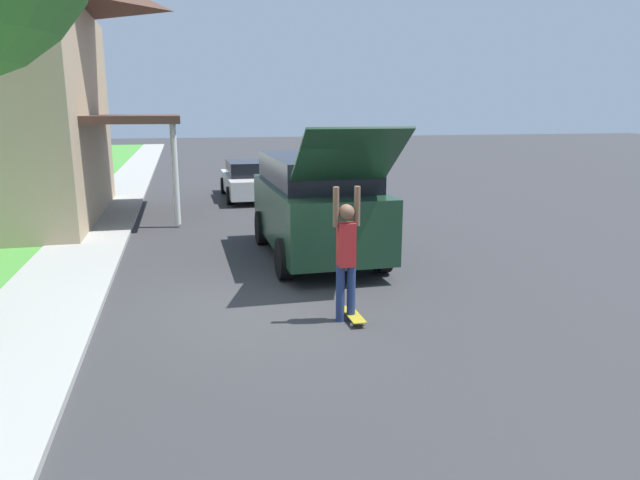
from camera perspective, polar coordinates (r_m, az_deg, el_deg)
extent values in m
plane|color=#333335|center=(9.45, -4.71, -6.45)|extent=(120.00, 120.00, 0.00)
cube|color=#9E9E99|center=(15.30, -21.84, 0.34)|extent=(1.80, 80.00, 0.10)
cube|color=#4C3328|center=(17.75, -18.12, 11.46)|extent=(2.60, 5.50, 0.20)
cylinder|color=silver|center=(15.83, -14.26, 6.34)|extent=(0.16, 0.16, 2.70)
cube|color=#193823|center=(12.23, -0.41, 2.67)|extent=(2.03, 4.81, 1.23)
cube|color=black|center=(12.22, -0.55, 7.00)|extent=(1.87, 3.75, 0.60)
cylinder|color=black|center=(13.60, -5.86, 1.23)|extent=(0.24, 0.79, 0.79)
cylinder|color=black|center=(13.99, 2.07, 1.62)|extent=(0.24, 0.79, 0.79)
cylinder|color=black|center=(10.73, -3.64, -1.88)|extent=(0.24, 0.79, 0.79)
cylinder|color=black|center=(11.22, 6.21, -1.27)|extent=(0.24, 0.79, 0.79)
cube|color=#193823|center=(9.69, 2.96, 8.47)|extent=(1.79, 1.37, 0.98)
cube|color=silver|center=(20.94, -6.97, 5.64)|extent=(1.80, 4.51, 0.63)
cube|color=black|center=(20.77, -6.98, 7.16)|extent=(1.58, 2.34, 0.50)
cylinder|color=black|center=(22.23, -9.61, 5.40)|extent=(0.20, 0.61, 0.61)
cylinder|color=black|center=(22.42, -5.16, 5.59)|extent=(0.20, 0.61, 0.61)
cylinder|color=black|center=(19.55, -9.01, 4.42)|extent=(0.20, 0.61, 0.61)
cylinder|color=black|center=(19.77, -3.97, 4.64)|extent=(0.20, 0.61, 0.61)
cylinder|color=navy|center=(8.58, 2.04, -5.41)|extent=(0.13, 0.13, 0.86)
cylinder|color=navy|center=(8.63, 3.13, -5.33)|extent=(0.13, 0.13, 0.86)
cube|color=#B22323|center=(8.40, 2.64, -0.47)|extent=(0.25, 0.20, 0.66)
sphere|color=brown|center=(8.30, 2.67, 2.80)|extent=(0.24, 0.24, 0.24)
cylinder|color=brown|center=(8.24, 1.61, 3.32)|extent=(0.09, 0.09, 0.58)
cylinder|color=brown|center=(8.33, 3.74, 3.40)|extent=(0.09, 0.09, 0.58)
cube|color=#A89323|center=(8.73, 3.31, -7.44)|extent=(0.20, 0.77, 0.02)
cylinder|color=silver|center=(8.95, 2.29, -7.36)|extent=(0.03, 0.06, 0.06)
cylinder|color=silver|center=(9.00, 3.41, -7.25)|extent=(0.03, 0.06, 0.06)
cylinder|color=silver|center=(8.52, 3.19, -8.43)|extent=(0.03, 0.06, 0.06)
cylinder|color=silver|center=(8.57, 4.36, -8.31)|extent=(0.03, 0.06, 0.06)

